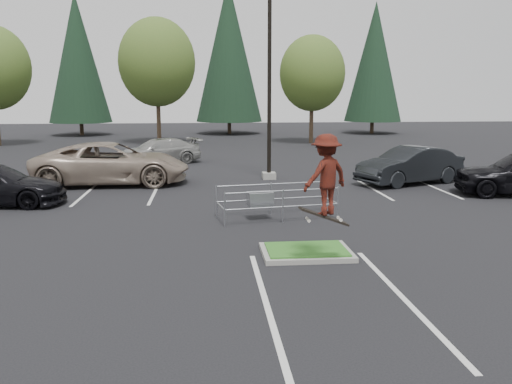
{
  "coord_description": "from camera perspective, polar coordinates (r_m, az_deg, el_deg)",
  "views": [
    {
      "loc": [
        -2.47,
        -12.74,
        3.96
      ],
      "look_at": [
        -1.11,
        1.5,
        1.33
      ],
      "focal_mm": 38.0,
      "sensor_mm": 36.0,
      "label": 1
    }
  ],
  "objects": [
    {
      "name": "car_r_charc",
      "position": [
        24.71,
        15.9,
        2.71
      ],
      "size": [
        5.21,
        3.46,
        1.62
      ],
      "primitive_type": "imported",
      "rotation": [
        0.0,
        0.0,
        5.1
      ],
      "color": "black",
      "rests_on": "ground"
    },
    {
      "name": "ground",
      "position": [
        13.56,
        5.32,
        -6.58
      ],
      "size": [
        120.0,
        120.0,
        0.0
      ],
      "primitive_type": "plane",
      "color": "black",
      "rests_on": "ground"
    },
    {
      "name": "skateboarder",
      "position": [
        12.17,
        7.25,
        1.77
      ],
      "size": [
        1.35,
        1.17,
        2.1
      ],
      "rotation": [
        0.0,
        0.0,
        3.67
      ],
      "color": "black",
      "rests_on": "ground"
    },
    {
      "name": "decid_c",
      "position": [
        43.42,
        5.91,
        12.08
      ],
      "size": [
        5.12,
        5.12,
        8.38
      ],
      "color": "#38281C",
      "rests_on": "ground"
    },
    {
      "name": "conif_b",
      "position": [
        53.43,
        -2.89,
        14.59
      ],
      "size": [
        6.38,
        6.38,
        14.5
      ],
      "color": "#38281C",
      "rests_on": "ground"
    },
    {
      "name": "decid_b",
      "position": [
        43.46,
        -10.4,
        13.01
      ],
      "size": [
        5.89,
        5.89,
        9.64
      ],
      "color": "#38281C",
      "rests_on": "ground"
    },
    {
      "name": "conif_c",
      "position": [
        54.85,
        12.35,
        13.21
      ],
      "size": [
        5.5,
        5.5,
        12.5
      ],
      "color": "#38281C",
      "rests_on": "ground"
    },
    {
      "name": "conif_a",
      "position": [
        54.07,
        -18.27,
        13.24
      ],
      "size": [
        5.72,
        5.72,
        13.0
      ],
      "color": "#38281C",
      "rests_on": "ground"
    },
    {
      "name": "grass_median",
      "position": [
        13.54,
        5.32,
        -6.27
      ],
      "size": [
        2.2,
        1.6,
        0.16
      ],
      "color": "gray",
      "rests_on": "ground"
    },
    {
      "name": "light_pole",
      "position": [
        24.92,
        1.42,
        11.8
      ],
      "size": [
        0.7,
        0.6,
        10.12
      ],
      "color": "gray",
      "rests_on": "ground"
    },
    {
      "name": "stall_lines",
      "position": [
        19.21,
        -2.01,
        -1.46
      ],
      "size": [
        22.62,
        17.6,
        0.01
      ],
      "color": "silver",
      "rests_on": "ground"
    },
    {
      "name": "car_l_tan",
      "position": [
        24.43,
        -14.93,
        2.93
      ],
      "size": [
        6.67,
        3.15,
        1.84
      ],
      "primitive_type": "imported",
      "rotation": [
        0.0,
        0.0,
        1.58
      ],
      "color": "gray",
      "rests_on": "ground"
    },
    {
      "name": "cart_corral",
      "position": [
        17.09,
        0.86,
        -0.71
      ],
      "size": [
        3.86,
        1.92,
        1.05
      ],
      "rotation": [
        0.0,
        0.0,
        0.17
      ],
      "color": "#95979D",
      "rests_on": "ground"
    },
    {
      "name": "car_far_silver",
      "position": [
        31.01,
        -10.14,
        4.25
      ],
      "size": [
        5.26,
        3.83,
        1.41
      ],
      "primitive_type": "imported",
      "rotation": [
        0.0,
        0.0,
        5.14
      ],
      "color": "#A1A09C",
      "rests_on": "ground"
    }
  ]
}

